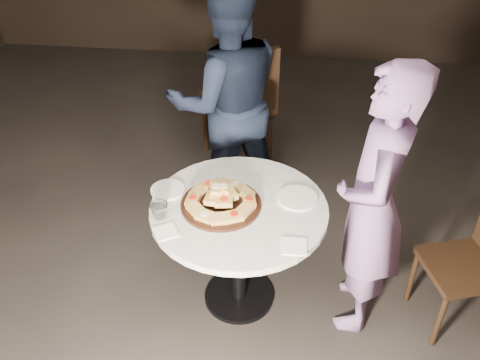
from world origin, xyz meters
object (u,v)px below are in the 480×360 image
object	(u,v)px
chair_right	(478,257)
water_glass	(159,211)
table	(239,225)
focaccia_pile	(221,198)
diner_navy	(226,101)
diner_teal	(373,206)
chair_far	(240,100)
serving_board	(221,204)

from	to	relation	value
chair_right	water_glass	bearing A→B (deg)	-102.53
table	chair_right	bearing A→B (deg)	0.56
focaccia_pile	diner_navy	bearing A→B (deg)	95.57
diner_teal	chair_far	bearing A→B (deg)	-142.96
focaccia_pile	chair_far	bearing A→B (deg)	92.05
serving_board	diner_teal	distance (m)	0.75
chair_far	chair_right	bearing A→B (deg)	113.87
focaccia_pile	water_glass	bearing A→B (deg)	-156.48
diner_navy	serving_board	bearing A→B (deg)	75.92
water_glass	diner_navy	xyz separation A→B (m)	(0.20, 1.02, 0.07)
table	focaccia_pile	xyz separation A→B (m)	(-0.09, -0.00, 0.17)
table	diner_teal	bearing A→B (deg)	-1.07
table	chair_far	world-z (taller)	chair_far
table	diner_teal	xyz separation A→B (m)	(0.65, -0.01, 0.20)
chair_right	focaccia_pile	bearing A→B (deg)	-106.85
focaccia_pile	chair_far	world-z (taller)	chair_far
chair_right	diner_navy	bearing A→B (deg)	-139.38
serving_board	diner_teal	bearing A→B (deg)	-0.62
focaccia_pile	table	bearing A→B (deg)	0.93
focaccia_pile	chair_right	bearing A→B (deg)	0.58
table	chair_right	xyz separation A→B (m)	(1.23, 0.01, -0.10)
table	serving_board	distance (m)	0.16
diner_navy	diner_teal	world-z (taller)	diner_navy
table	chair_far	bearing A→B (deg)	96.00
table	diner_navy	distance (m)	0.94
chair_right	diner_teal	distance (m)	0.65
serving_board	chair_right	xyz separation A→B (m)	(1.32, 0.02, -0.24)
serving_board	chair_far	world-z (taller)	chair_far
table	focaccia_pile	world-z (taller)	focaccia_pile
water_glass	diner_navy	size ratio (longest dim) A/B	0.06
focaccia_pile	diner_teal	world-z (taller)	diner_teal
water_glass	chair_right	bearing A→B (deg)	4.90
water_glass	diner_teal	world-z (taller)	diner_teal
water_glass	serving_board	bearing A→B (deg)	23.01
serving_board	chair_right	bearing A→B (deg)	0.70
chair_far	diner_navy	xyz separation A→B (m)	(-0.04, -0.43, 0.21)
serving_board	diner_teal	xyz separation A→B (m)	(0.74, -0.01, 0.06)
focaccia_pile	serving_board	bearing A→B (deg)	-75.28
table	diner_navy	xyz separation A→B (m)	(-0.18, 0.89, 0.24)
table	focaccia_pile	distance (m)	0.20
water_glass	diner_teal	bearing A→B (deg)	6.29
chair_right	diner_navy	world-z (taller)	diner_navy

